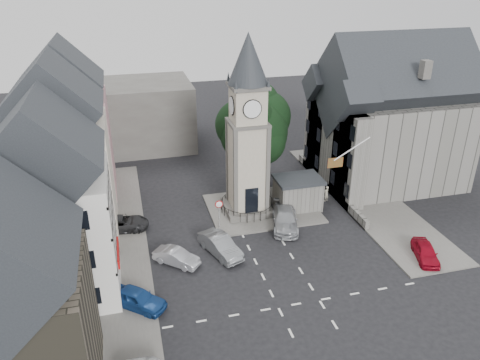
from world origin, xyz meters
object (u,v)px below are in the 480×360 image
object	(u,v)px
clock_tower	(248,129)
pedestrian	(326,194)
stone_shelter	(298,193)
car_east_red	(425,252)
car_west_blue	(137,298)

from	to	relation	value
clock_tower	pedestrian	distance (m)	10.85
stone_shelter	car_east_red	xyz separation A→B (m)	(6.70, -10.50, -0.90)
clock_tower	pedestrian	size ratio (longest dim) A/B	10.21
pedestrian	clock_tower	bearing A→B (deg)	-28.74
stone_shelter	car_west_blue	size ratio (longest dim) A/B	1.04
clock_tower	car_west_blue	world-z (taller)	clock_tower
car_west_blue	car_east_red	distance (m)	22.21
clock_tower	stone_shelter	distance (m)	8.15
stone_shelter	car_east_red	bearing A→B (deg)	-57.46
clock_tower	car_west_blue	bearing A→B (deg)	-134.20
car_west_blue	pedestrian	xyz separation A→B (m)	(18.71, 11.05, 0.09)
stone_shelter	car_east_red	size ratio (longest dim) A/B	1.14
clock_tower	stone_shelter	size ratio (longest dim) A/B	3.78
car_west_blue	pedestrian	distance (m)	21.73
clock_tower	stone_shelter	world-z (taller)	clock_tower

